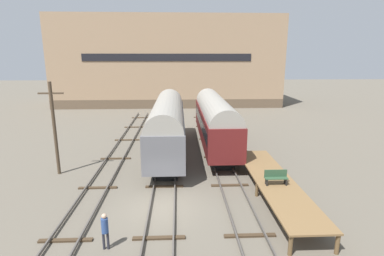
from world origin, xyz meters
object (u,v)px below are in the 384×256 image
at_px(train_car_maroon, 215,119).
at_px(train_car_grey, 167,123).
at_px(bench, 276,177).
at_px(person_worker, 105,228).
at_px(utility_pole, 54,127).

distance_m(train_car_maroon, train_car_grey, 4.82).
height_order(bench, person_worker, bench).
bearing_deg(train_car_grey, person_worker, -99.70).
relative_size(train_car_maroon, person_worker, 8.47).
height_order(train_car_maroon, train_car_grey, train_car_grey).
height_order(train_car_grey, person_worker, train_car_grey).
distance_m(train_car_maroon, utility_pole, 14.18).
distance_m(person_worker, utility_pole, 11.41).
bearing_deg(person_worker, utility_pole, 121.27).
bearing_deg(train_car_maroon, utility_pole, -153.87).
xyz_separation_m(train_car_maroon, utility_pole, (-12.71, -6.23, 0.79)).
height_order(train_car_grey, utility_pole, utility_pole).
xyz_separation_m(bench, utility_pole, (-15.12, 5.08, 2.09)).
xyz_separation_m(train_car_grey, person_worker, (-2.41, -14.08, -1.82)).
xyz_separation_m(train_car_maroon, person_worker, (-6.94, -15.74, -1.78)).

